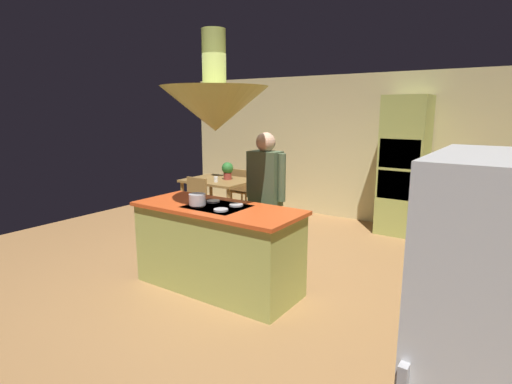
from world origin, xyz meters
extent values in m
plane|color=#9E7042|center=(0.00, 0.00, 0.00)|extent=(8.16, 8.16, 0.00)
cube|color=beige|center=(0.00, 3.45, 1.27)|extent=(6.80, 0.10, 2.55)
cube|color=#A8B259|center=(0.00, -0.20, 0.45)|extent=(1.82, 0.73, 0.89)
cube|color=#D14C1E|center=(0.00, -0.20, 0.91)|extent=(1.88, 0.79, 0.04)
cube|color=black|center=(0.00, -0.20, 0.93)|extent=(0.64, 0.52, 0.01)
cylinder|color=#B2B2B7|center=(-0.16, -0.33, 0.94)|extent=(0.15, 0.15, 0.02)
cylinder|color=#B2B2B7|center=(0.16, -0.33, 0.94)|extent=(0.15, 0.15, 0.02)
cylinder|color=#B2B2B7|center=(-0.16, -0.07, 0.94)|extent=(0.15, 0.15, 0.02)
cylinder|color=#B2B2B7|center=(0.16, -0.07, 0.94)|extent=(0.15, 0.15, 0.02)
cube|color=#A8B259|center=(1.10, 3.05, 1.08)|extent=(0.66, 0.62, 2.17)
cube|color=black|center=(1.10, 2.76, 1.30)|extent=(0.60, 0.04, 0.44)
cube|color=black|center=(1.10, 2.76, 0.82)|extent=(0.60, 0.04, 0.44)
cube|color=olive|center=(-1.70, 1.90, 0.74)|extent=(1.14, 0.88, 0.04)
cylinder|color=olive|center=(-2.21, 1.52, 0.36)|extent=(0.06, 0.06, 0.72)
cylinder|color=olive|center=(-1.19, 1.52, 0.36)|extent=(0.06, 0.06, 0.72)
cylinder|color=olive|center=(-2.21, 2.28, 0.36)|extent=(0.06, 0.06, 0.72)
cylinder|color=olive|center=(-1.19, 2.28, 0.36)|extent=(0.06, 0.06, 0.72)
cylinder|color=tan|center=(0.10, 0.46, 0.42)|extent=(0.14, 0.14, 0.84)
cylinder|color=tan|center=(0.28, 0.46, 0.42)|extent=(0.14, 0.14, 0.84)
cube|color=#4C6042|center=(0.19, 0.46, 1.16)|extent=(0.36, 0.22, 0.64)
cylinder|color=#4C6042|center=(-0.03, 0.46, 1.19)|extent=(0.09, 0.09, 0.55)
cylinder|color=#4C6042|center=(0.41, 0.46, 1.19)|extent=(0.09, 0.09, 0.55)
sphere|color=tan|center=(0.19, 0.46, 1.58)|extent=(0.23, 0.23, 0.23)
cone|color=#A8B259|center=(0.00, -0.20, 1.96)|extent=(1.10, 1.10, 0.45)
cylinder|color=#A8B259|center=(0.00, -0.20, 2.46)|extent=(0.24, 0.24, 0.55)
cone|color=#E0B266|center=(-1.70, 1.90, 1.86)|extent=(0.32, 0.32, 0.22)
cylinder|color=black|center=(-1.70, 1.90, 2.27)|extent=(0.01, 0.01, 0.60)
cube|color=olive|center=(-1.70, 1.16, 0.44)|extent=(0.40, 0.40, 0.04)
cube|color=olive|center=(-1.70, 1.34, 0.66)|extent=(0.40, 0.04, 0.42)
cylinder|color=olive|center=(-1.87, 0.99, 0.21)|extent=(0.04, 0.04, 0.43)
cylinder|color=olive|center=(-1.53, 0.99, 0.21)|extent=(0.04, 0.04, 0.43)
cylinder|color=olive|center=(-1.87, 1.33, 0.21)|extent=(0.04, 0.04, 0.43)
cylinder|color=olive|center=(-1.53, 1.33, 0.21)|extent=(0.04, 0.04, 0.43)
cube|color=olive|center=(-1.70, 2.64, 0.44)|extent=(0.40, 0.40, 0.04)
cube|color=olive|center=(-1.70, 2.46, 0.66)|extent=(0.40, 0.04, 0.42)
cylinder|color=olive|center=(-1.53, 2.81, 0.21)|extent=(0.04, 0.04, 0.43)
cylinder|color=olive|center=(-1.87, 2.81, 0.21)|extent=(0.04, 0.04, 0.43)
cylinder|color=olive|center=(-1.53, 2.47, 0.21)|extent=(0.04, 0.04, 0.43)
cylinder|color=olive|center=(-1.87, 2.47, 0.21)|extent=(0.04, 0.04, 0.43)
cylinder|color=#99382D|center=(-1.58, 1.99, 0.82)|extent=(0.14, 0.14, 0.12)
sphere|color=#2D722D|center=(-1.58, 1.99, 0.96)|extent=(0.20, 0.20, 0.20)
cylinder|color=white|center=(-1.58, 1.68, 0.81)|extent=(0.07, 0.07, 0.09)
cylinder|color=#B2B2B7|center=(-0.16, -0.33, 1.01)|extent=(0.18, 0.18, 0.12)
camera|label=1|loc=(2.72, -3.46, 1.96)|focal=28.45mm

